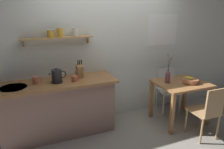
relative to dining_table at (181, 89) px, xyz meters
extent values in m
plane|color=gray|center=(-1.09, 0.08, -0.63)|extent=(14.00, 14.00, 0.00)
cube|color=silver|center=(-0.89, 0.73, 0.72)|extent=(6.80, 0.10, 2.70)
cube|color=white|center=(0.00, 0.67, 0.99)|extent=(0.66, 0.01, 0.59)
cube|color=silver|center=(0.00, 0.68, 0.99)|extent=(0.60, 0.01, 0.53)
cube|color=gray|center=(-2.09, 0.40, -0.18)|extent=(1.74, 0.52, 0.89)
cube|color=#9E6B3D|center=(-2.09, 0.38, 0.28)|extent=(1.83, 0.63, 0.04)
cylinder|color=#B7BABF|center=(-2.71, 0.36, 0.29)|extent=(0.38, 0.38, 0.01)
cube|color=tan|center=(-2.01, 0.57, 0.95)|extent=(1.11, 0.18, 0.02)
cube|color=#99754C|center=(-2.51, 0.65, 0.89)|extent=(0.02, 0.06, 0.12)
cube|color=#99754C|center=(-1.50, 0.65, 0.89)|extent=(0.02, 0.06, 0.12)
cylinder|color=gold|center=(-2.10, 0.57, 1.01)|extent=(0.10, 0.10, 0.11)
cylinder|color=silver|center=(-2.10, 0.57, 1.07)|extent=(0.10, 0.10, 0.01)
cylinder|color=gold|center=(-1.96, 0.57, 1.03)|extent=(0.10, 0.10, 0.14)
cylinder|color=silver|center=(-1.96, 0.57, 1.10)|extent=(0.10, 0.10, 0.01)
cylinder|color=beige|center=(-1.72, 0.57, 1.02)|extent=(0.10, 0.10, 0.12)
cylinder|color=silver|center=(-1.72, 0.57, 1.08)|extent=(0.10, 0.10, 0.01)
cube|color=#9E6B3D|center=(0.00, 0.00, 0.12)|extent=(0.89, 0.72, 0.03)
cube|color=#9E6B3D|center=(-0.39, -0.31, -0.26)|extent=(0.06, 0.06, 0.73)
cube|color=#9E6B3D|center=(0.39, -0.31, -0.26)|extent=(0.06, 0.06, 0.73)
cube|color=#9E6B3D|center=(-0.39, 0.31, -0.26)|extent=(0.06, 0.06, 0.73)
cube|color=#9E6B3D|center=(0.39, 0.31, -0.26)|extent=(0.06, 0.06, 0.73)
cube|color=tan|center=(0.03, -0.53, -0.19)|extent=(0.39, 0.42, 0.03)
cube|color=tan|center=(0.03, -0.72, 0.04)|extent=(0.34, 0.03, 0.43)
cylinder|color=tan|center=(0.20, -0.36, -0.41)|extent=(0.03, 0.03, 0.43)
cylinder|color=tan|center=(-0.13, -0.35, -0.41)|extent=(0.03, 0.03, 0.43)
cylinder|color=tan|center=(0.19, -0.71, -0.41)|extent=(0.03, 0.03, 0.43)
cylinder|color=tan|center=(-0.13, -0.70, -0.41)|extent=(0.03, 0.03, 0.43)
cube|color=silver|center=(0.08, 0.42, -0.19)|extent=(0.49, 0.51, 0.03)
cube|color=silver|center=(0.13, 0.62, 0.02)|extent=(0.34, 0.11, 0.40)
cylinder|color=silver|center=(-0.13, 0.28, -0.42)|extent=(0.03, 0.03, 0.42)
cylinder|color=silver|center=(0.19, 0.20, -0.42)|extent=(0.03, 0.03, 0.42)
cylinder|color=silver|center=(-0.04, 0.64, -0.42)|extent=(0.03, 0.03, 0.42)
cylinder|color=silver|center=(0.28, 0.56, -0.42)|extent=(0.03, 0.03, 0.42)
cylinder|color=#BC704C|center=(0.12, -0.08, 0.14)|extent=(0.12, 0.12, 0.01)
cylinder|color=#BC704C|center=(0.12, -0.08, 0.18)|extent=(0.28, 0.28, 0.07)
ellipsoid|color=yellow|center=(0.09, -0.08, 0.23)|extent=(0.14, 0.16, 0.04)
cylinder|color=brown|center=(-0.24, 0.08, 0.22)|extent=(0.09, 0.09, 0.18)
cylinder|color=brown|center=(-0.25, 0.08, 0.49)|extent=(0.07, 0.02, 0.34)
cylinder|color=brown|center=(-0.24, 0.07, 0.45)|extent=(0.01, 0.03, 0.27)
cylinder|color=brown|center=(-0.23, 0.08, 0.46)|extent=(0.07, 0.03, 0.29)
cylinder|color=black|center=(-2.09, 0.35, 0.31)|extent=(0.17, 0.17, 0.02)
cylinder|color=#232326|center=(-2.09, 0.35, 0.41)|extent=(0.15, 0.15, 0.18)
sphere|color=black|center=(-2.09, 0.35, 0.51)|extent=(0.02, 0.02, 0.02)
cone|color=#232326|center=(-2.18, 0.35, 0.44)|extent=(0.04, 0.04, 0.04)
torus|color=black|center=(-2.01, 0.35, 0.42)|extent=(0.12, 0.02, 0.12)
cube|color=tan|center=(-1.71, 0.46, 0.41)|extent=(0.10, 0.18, 0.23)
cylinder|color=black|center=(-1.74, 0.43, 0.56)|extent=(0.02, 0.03, 0.08)
cylinder|color=black|center=(-1.71, 0.43, 0.56)|extent=(0.02, 0.03, 0.08)
cylinder|color=black|center=(-1.68, 0.43, 0.56)|extent=(0.02, 0.03, 0.08)
cylinder|color=#C6664C|center=(-2.39, 0.41, 0.35)|extent=(0.09, 0.09, 0.11)
torus|color=#C6664C|center=(-2.34, 0.41, 0.36)|extent=(0.07, 0.01, 0.07)
cylinder|color=#C6664C|center=(-1.83, 0.30, 0.34)|extent=(0.09, 0.09, 0.09)
torus|color=#C6664C|center=(-1.78, 0.30, 0.34)|extent=(0.06, 0.01, 0.06)
camera|label=1|loc=(-2.43, -2.74, 1.37)|focal=33.18mm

